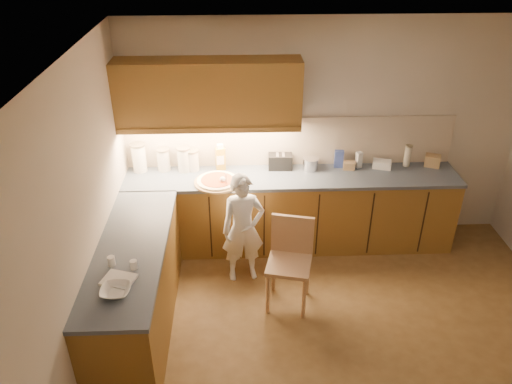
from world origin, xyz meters
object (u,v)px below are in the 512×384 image
Objects in this scene: oil_jug at (220,158)px; toaster at (280,162)px; child at (243,229)px; wooden_chair at (290,256)px; pizza_on_board at (217,181)px.

oil_jug reaches higher than toaster.
child is 0.60m from wooden_chair.
oil_jug is (-0.24, 0.79, 0.44)m from child.
child is at bearing -117.09° from toaster.
wooden_chair is at bearing -59.22° from oil_jug.
child is 1.32× the size of wooden_chair.
toaster is (0.44, 0.79, 0.39)m from child.
child reaches higher than oil_jug.
toaster is at bearing 51.37° from child.
pizza_on_board is 1.61× the size of oil_jug.
child is at bearing -59.64° from pizza_on_board.
wooden_chair is at bearing -48.86° from child.
toaster is at bearing 24.64° from pizza_on_board.
toaster is (0.68, -0.00, -0.06)m from oil_jug.
wooden_chair is 2.98× the size of oil_jug.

